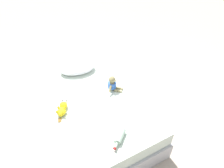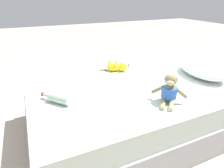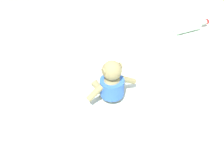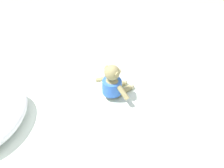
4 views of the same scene
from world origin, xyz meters
name	(u,v)px [view 3 (image 3 of 4)]	position (x,y,z in m)	size (l,w,h in m)	color
ground_plane	(173,159)	(0.00, 0.00, 0.00)	(16.00, 16.00, 0.00)	#B7A893
bed	(180,136)	(0.00, 0.00, 0.24)	(1.35, 2.06, 0.49)	#B2B2B7
plush_monkey	(111,83)	(0.40, 0.05, 0.59)	(0.26, 0.26, 0.24)	#8E8456
glass_bottle	(188,26)	(0.06, -0.75, 0.53)	(0.25, 0.22, 0.08)	#B2D1B7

